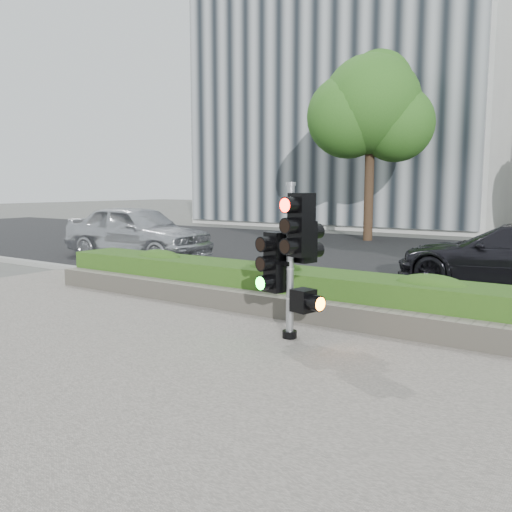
% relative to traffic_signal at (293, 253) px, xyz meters
% --- Properties ---
extents(ground, '(120.00, 120.00, 0.00)m').
position_rel_traffic_signal_xyz_m(ground, '(-0.09, -0.97, -1.22)').
color(ground, '#51514C').
rests_on(ground, ground).
extents(sidewalk, '(16.00, 11.00, 0.03)m').
position_rel_traffic_signal_xyz_m(sidewalk, '(-0.09, -3.47, -1.20)').
color(sidewalk, '#9E9389').
rests_on(sidewalk, ground).
extents(road, '(60.00, 13.00, 0.02)m').
position_rel_traffic_signal_xyz_m(road, '(-0.09, 9.03, -1.21)').
color(road, black).
rests_on(road, ground).
extents(curb, '(60.00, 0.25, 0.12)m').
position_rel_traffic_signal_xyz_m(curb, '(-0.09, 2.18, -1.16)').
color(curb, gray).
rests_on(curb, ground).
extents(stone_wall, '(12.00, 0.32, 0.34)m').
position_rel_traffic_signal_xyz_m(stone_wall, '(-0.09, 0.93, -1.02)').
color(stone_wall, gray).
rests_on(stone_wall, sidewalk).
extents(hedge, '(12.00, 1.00, 0.68)m').
position_rel_traffic_signal_xyz_m(hedge, '(-0.09, 1.58, -0.85)').
color(hedge, '#568C2B').
rests_on(hedge, sidewalk).
extents(building_left, '(16.00, 9.00, 15.00)m').
position_rel_traffic_signal_xyz_m(building_left, '(-9.09, 22.03, 6.28)').
color(building_left, '#B7B7B2').
rests_on(building_left, ground).
extents(tree_left, '(4.61, 4.03, 7.34)m').
position_rel_traffic_signal_xyz_m(tree_left, '(-4.60, 13.59, 3.83)').
color(tree_left, black).
rests_on(tree_left, ground).
extents(traffic_signal, '(0.78, 0.63, 2.15)m').
position_rel_traffic_signal_xyz_m(traffic_signal, '(0.00, 0.00, 0.00)').
color(traffic_signal, black).
rests_on(traffic_signal, sidewalk).
extents(car_silver, '(4.72, 2.06, 1.58)m').
position_rel_traffic_signal_xyz_m(car_silver, '(-8.04, 4.70, -0.40)').
color(car_silver, '#B4B5BB').
rests_on(car_silver, road).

